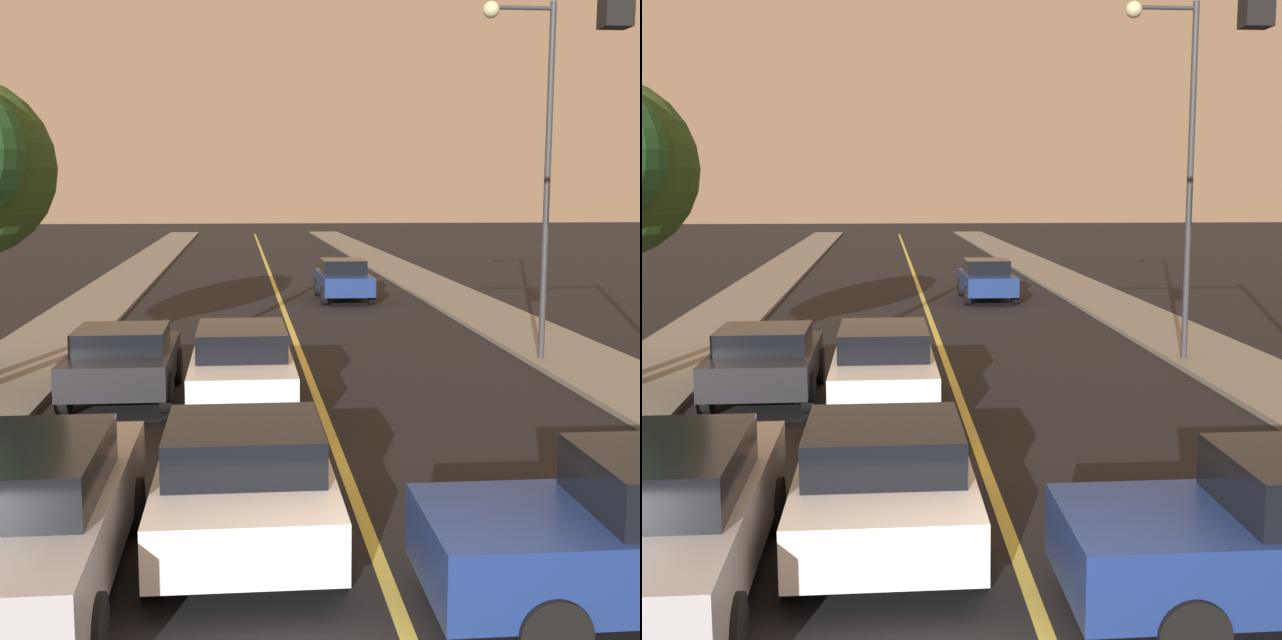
# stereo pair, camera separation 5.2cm
# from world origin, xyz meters

# --- Properties ---
(road_surface) EXTENTS (10.14, 80.00, 0.01)m
(road_surface) POSITION_xyz_m (0.00, 36.00, 0.01)
(road_surface) COLOR black
(road_surface) RESTS_ON ground
(sidewalk_left) EXTENTS (2.50, 80.00, 0.12)m
(sidewalk_left) POSITION_xyz_m (-6.32, 36.00, 0.06)
(sidewalk_left) COLOR gray
(sidewalk_left) RESTS_ON ground
(sidewalk_right) EXTENTS (2.50, 80.00, 0.12)m
(sidewalk_right) POSITION_xyz_m (6.32, 36.00, 0.06)
(sidewalk_right) COLOR gray
(sidewalk_right) RESTS_ON ground
(car_near_lane_front) EXTENTS (2.02, 3.96, 1.43)m
(car_near_lane_front) POSITION_xyz_m (-1.42, 3.40, 0.75)
(car_near_lane_front) COLOR white
(car_near_lane_front) RESTS_ON ground
(car_near_lane_second) EXTENTS (1.86, 4.86, 1.57)m
(car_near_lane_second) POSITION_xyz_m (-1.42, 9.40, 0.81)
(car_near_lane_second) COLOR white
(car_near_lane_second) RESTS_ON ground
(car_outer_lane_front) EXTENTS (2.12, 4.81, 1.58)m
(car_outer_lane_front) POSITION_xyz_m (-3.65, 2.31, 0.82)
(car_outer_lane_front) COLOR #A5A8B2
(car_outer_lane_front) RESTS_ON ground
(car_outer_lane_second) EXTENTS (2.01, 3.93, 1.38)m
(car_outer_lane_second) POSITION_xyz_m (-3.65, 10.65, 0.75)
(car_outer_lane_second) COLOR black
(car_outer_lane_second) RESTS_ON ground
(car_far_oncoming) EXTENTS (1.87, 4.17, 1.46)m
(car_far_oncoming) POSITION_xyz_m (2.28, 25.50, 0.75)
(car_far_oncoming) COLOR navy
(car_far_oncoming) RESTS_ON ground
(streetlamp_right) EXTENTS (1.63, 0.36, 7.86)m
(streetlamp_right) POSITION_xyz_m (5.08, 13.36, 5.07)
(streetlamp_right) COLOR #333338
(streetlamp_right) RESTS_ON ground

